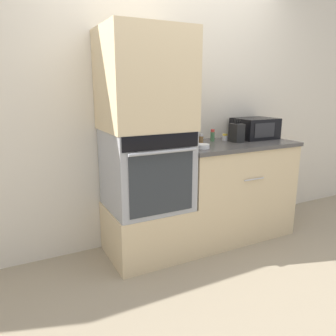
{
  "coord_description": "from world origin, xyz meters",
  "views": [
    {
      "loc": [
        -1.39,
        -2.15,
        1.44
      ],
      "look_at": [
        -0.18,
        0.21,
        0.79
      ],
      "focal_mm": 35.0,
      "sensor_mm": 36.0,
      "label": 1
    }
  ],
  "objects_px": {
    "microwave": "(255,128)",
    "condiment_jar_near": "(213,135)",
    "wall_oven": "(146,169)",
    "knife_block": "(237,133)",
    "condiment_jar_mid": "(225,137)",
    "bowl": "(202,146)",
    "condiment_jar_far": "(201,139)"
  },
  "relations": [
    {
      "from": "condiment_jar_mid",
      "to": "wall_oven",
      "type": "bearing_deg",
      "value": -172.2
    },
    {
      "from": "condiment_jar_near",
      "to": "condiment_jar_far",
      "type": "xyz_separation_m",
      "value": [
        -0.18,
        -0.07,
        -0.01
      ]
    },
    {
      "from": "condiment_jar_near",
      "to": "condiment_jar_far",
      "type": "distance_m",
      "value": 0.19
    },
    {
      "from": "wall_oven",
      "to": "knife_block",
      "type": "distance_m",
      "value": 0.97
    },
    {
      "from": "microwave",
      "to": "condiment_jar_mid",
      "type": "relative_size",
      "value": 6.16
    },
    {
      "from": "knife_block",
      "to": "microwave",
      "type": "bearing_deg",
      "value": 18.13
    },
    {
      "from": "condiment_jar_mid",
      "to": "microwave",
      "type": "bearing_deg",
      "value": -1.98
    },
    {
      "from": "wall_oven",
      "to": "condiment_jar_mid",
      "type": "height_order",
      "value": "wall_oven"
    },
    {
      "from": "bowl",
      "to": "condiment_jar_far",
      "type": "relative_size",
      "value": 1.36
    },
    {
      "from": "wall_oven",
      "to": "microwave",
      "type": "height_order",
      "value": "microwave"
    },
    {
      "from": "microwave",
      "to": "condiment_jar_mid",
      "type": "distance_m",
      "value": 0.37
    },
    {
      "from": "condiment_jar_far",
      "to": "microwave",
      "type": "bearing_deg",
      "value": 3.1
    },
    {
      "from": "bowl",
      "to": "condiment_jar_far",
      "type": "xyz_separation_m",
      "value": [
        0.12,
        0.2,
        0.03
      ]
    },
    {
      "from": "knife_block",
      "to": "condiment_jar_near",
      "type": "bearing_deg",
      "value": 142.77
    },
    {
      "from": "wall_oven",
      "to": "condiment_jar_far",
      "type": "distance_m",
      "value": 0.62
    },
    {
      "from": "microwave",
      "to": "knife_block",
      "type": "bearing_deg",
      "value": -161.87
    },
    {
      "from": "condiment_jar_near",
      "to": "condiment_jar_far",
      "type": "height_order",
      "value": "condiment_jar_near"
    },
    {
      "from": "knife_block",
      "to": "condiment_jar_far",
      "type": "height_order",
      "value": "knife_block"
    },
    {
      "from": "wall_oven",
      "to": "microwave",
      "type": "xyz_separation_m",
      "value": [
        1.25,
        0.11,
        0.26
      ]
    },
    {
      "from": "wall_oven",
      "to": "condiment_jar_far",
      "type": "bearing_deg",
      "value": 7.17
    },
    {
      "from": "microwave",
      "to": "knife_block",
      "type": "xyz_separation_m",
      "value": [
        -0.31,
        -0.1,
        -0.01
      ]
    },
    {
      "from": "wall_oven",
      "to": "bowl",
      "type": "relative_size",
      "value": 5.4
    },
    {
      "from": "bowl",
      "to": "microwave",
      "type": "bearing_deg",
      "value": 16.88
    },
    {
      "from": "condiment_jar_far",
      "to": "condiment_jar_near",
      "type": "bearing_deg",
      "value": 21.58
    },
    {
      "from": "knife_block",
      "to": "condiment_jar_near",
      "type": "relative_size",
      "value": 1.88
    },
    {
      "from": "knife_block",
      "to": "bowl",
      "type": "bearing_deg",
      "value": -163.96
    },
    {
      "from": "microwave",
      "to": "bowl",
      "type": "bearing_deg",
      "value": -163.12
    },
    {
      "from": "condiment_jar_near",
      "to": "condiment_jar_mid",
      "type": "relative_size",
      "value": 1.79
    },
    {
      "from": "knife_block",
      "to": "bowl",
      "type": "relative_size",
      "value": 1.78
    },
    {
      "from": "microwave",
      "to": "condiment_jar_near",
      "type": "bearing_deg",
      "value": 176.14
    },
    {
      "from": "bowl",
      "to": "condiment_jar_near",
      "type": "xyz_separation_m",
      "value": [
        0.29,
        0.27,
        0.04
      ]
    },
    {
      "from": "condiment_jar_far",
      "to": "condiment_jar_mid",
      "type": "bearing_deg",
      "value": 8.99
    }
  ]
}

